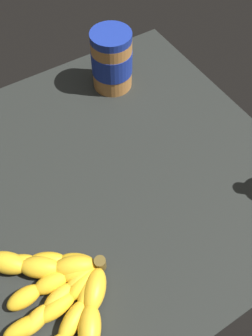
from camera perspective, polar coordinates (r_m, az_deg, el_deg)
ground_plane at (r=74.96cm, az=-3.00°, el=-1.90°), size 71.87×70.71×4.99cm
banana_bunch at (r=62.13cm, az=-10.53°, el=-19.27°), size 19.46×29.40×3.75cm
peanut_butter_jar at (r=85.41cm, az=-2.30°, el=16.88°), size 9.52×9.52×14.40cm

